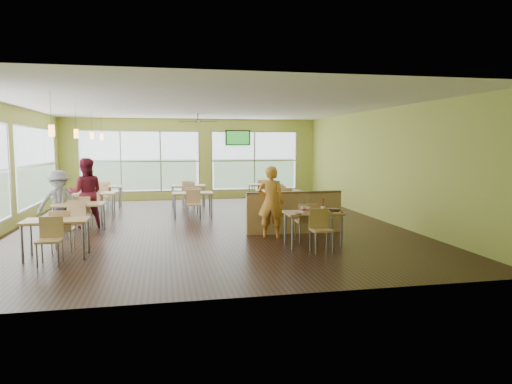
% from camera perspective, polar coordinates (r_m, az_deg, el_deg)
% --- Properties ---
extents(room, '(12.00, 12.04, 3.20)m').
position_cam_1_polar(room, '(12.34, -6.17, 3.19)').
color(room, black).
rests_on(room, ground).
extents(window_bays, '(9.24, 10.24, 2.38)m').
position_cam_1_polar(window_bays, '(15.44, -17.09, 3.06)').
color(window_bays, white).
rests_on(window_bays, room).
extents(main_table, '(1.22, 1.52, 0.87)m').
position_cam_1_polar(main_table, '(9.91, 7.15, -3.14)').
color(main_table, tan).
rests_on(main_table, floor).
extents(half_wall_divider, '(2.40, 0.14, 1.04)m').
position_cam_1_polar(half_wall_divider, '(11.30, 4.80, -2.54)').
color(half_wall_divider, tan).
rests_on(half_wall_divider, floor).
extents(dining_tables, '(6.92, 8.72, 0.87)m').
position_cam_1_polar(dining_tables, '(14.07, -11.03, -0.50)').
color(dining_tables, tan).
rests_on(dining_tables, floor).
extents(pendant_lights, '(0.11, 7.31, 0.86)m').
position_cam_1_polar(pendant_lights, '(13.11, -20.66, 6.74)').
color(pendant_lights, '#2D2119').
rests_on(pendant_lights, ceiling).
extents(ceiling_fan, '(1.25, 1.25, 0.29)m').
position_cam_1_polar(ceiling_fan, '(15.33, -7.28, 8.75)').
color(ceiling_fan, '#2D2119').
rests_on(ceiling_fan, ceiling).
extents(tv_backwall, '(1.00, 0.07, 0.60)m').
position_cam_1_polar(tv_backwall, '(18.41, -2.29, 6.78)').
color(tv_backwall, black).
rests_on(tv_backwall, wall_back).
extents(man_plaid, '(0.72, 0.60, 1.70)m').
position_cam_1_polar(man_plaid, '(10.67, 1.88, -1.26)').
color(man_plaid, orange).
rests_on(man_plaid, floor).
extents(patron_maroon, '(0.97, 0.79, 1.84)m').
position_cam_1_polar(patron_maroon, '(12.79, -20.50, -0.12)').
color(patron_maroon, maroon).
rests_on(patron_maroon, floor).
extents(patron_grey, '(1.13, 0.83, 1.57)m').
position_cam_1_polar(patron_grey, '(12.20, -23.38, -1.15)').
color(patron_grey, slate).
rests_on(patron_grey, floor).
extents(cup_blue, '(0.10, 0.10, 0.38)m').
position_cam_1_polar(cup_blue, '(9.70, 5.91, -2.17)').
color(cup_blue, white).
rests_on(cup_blue, main_table).
extents(cup_yellow, '(0.09, 0.09, 0.34)m').
position_cam_1_polar(cup_yellow, '(9.70, 6.41, -2.21)').
color(cup_yellow, white).
rests_on(cup_yellow, main_table).
extents(cup_red_near, '(0.10, 0.10, 0.34)m').
position_cam_1_polar(cup_red_near, '(9.73, 8.36, -2.21)').
color(cup_red_near, white).
rests_on(cup_red_near, main_table).
extents(cup_red_far, '(0.08, 0.08, 0.30)m').
position_cam_1_polar(cup_red_far, '(9.90, 8.38, -2.11)').
color(cup_red_far, white).
rests_on(cup_red_far, main_table).
extents(food_basket, '(0.26, 0.26, 0.06)m').
position_cam_1_polar(food_basket, '(10.03, 9.78, -2.19)').
color(food_basket, black).
rests_on(food_basket, main_table).
extents(ketchup_cup, '(0.05, 0.05, 0.02)m').
position_cam_1_polar(ketchup_cup, '(9.83, 10.70, -2.50)').
color(ketchup_cup, '#920C02').
rests_on(ketchup_cup, main_table).
extents(wrapper_left, '(0.17, 0.16, 0.04)m').
position_cam_1_polar(wrapper_left, '(9.48, 5.33, -2.69)').
color(wrapper_left, olive).
rests_on(wrapper_left, main_table).
extents(wrapper_mid, '(0.22, 0.21, 0.05)m').
position_cam_1_polar(wrapper_mid, '(9.95, 6.78, -2.27)').
color(wrapper_mid, olive).
rests_on(wrapper_mid, main_table).
extents(wrapper_right, '(0.14, 0.13, 0.03)m').
position_cam_1_polar(wrapper_right, '(9.73, 9.29, -2.54)').
color(wrapper_right, olive).
rests_on(wrapper_right, main_table).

